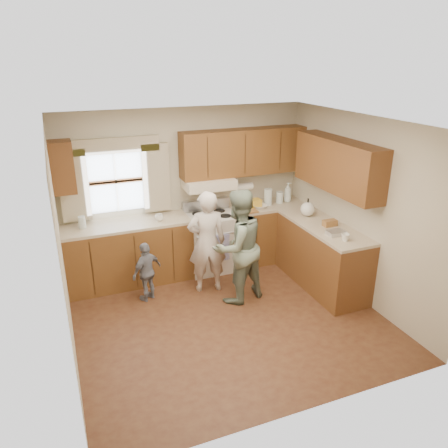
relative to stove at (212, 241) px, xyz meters
name	(u,v)px	position (x,y,z in m)	size (l,w,h in m)	color
room	(229,229)	(-0.30, -1.44, 0.78)	(3.80, 3.80, 3.80)	#442115
kitchen_fixtures	(239,224)	(0.32, -0.36, 0.37)	(3.80, 2.25, 2.15)	#4E2C10
stove	(212,241)	(0.00, 0.00, 0.00)	(0.76, 0.67, 1.07)	silver
woman_left	(207,242)	(-0.30, -0.63, 0.28)	(0.54, 0.36, 1.49)	beige
woman_right	(238,247)	(0.00, -1.04, 0.33)	(0.77, 0.60, 1.59)	#284934
child	(147,272)	(-1.16, -0.59, -0.04)	(0.50, 0.21, 0.85)	slate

